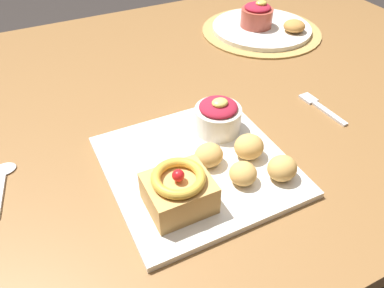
# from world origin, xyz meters

# --- Properties ---
(ground_plane) EXTENTS (8.00, 8.00, 0.00)m
(ground_plane) POSITION_xyz_m (0.00, 0.00, 0.00)
(ground_plane) COLOR #2D2826
(dining_table) EXTENTS (1.59, 1.03, 0.73)m
(dining_table) POSITION_xyz_m (0.00, 0.00, 0.65)
(dining_table) COLOR brown
(dining_table) RESTS_ON ground_plane
(woven_placemat) EXTENTS (0.34, 0.34, 0.00)m
(woven_placemat) POSITION_xyz_m (0.34, 0.19, 0.73)
(woven_placemat) COLOR #AD894C
(woven_placemat) RESTS_ON dining_table
(front_plate) EXTENTS (0.30, 0.30, 0.01)m
(front_plate) POSITION_xyz_m (-0.08, -0.22, 0.74)
(front_plate) COLOR white
(front_plate) RESTS_ON dining_table
(cake_slice) EXTENTS (0.10, 0.08, 0.07)m
(cake_slice) POSITION_xyz_m (-0.14, -0.29, 0.77)
(cake_slice) COLOR tan
(cake_slice) RESTS_ON front_plate
(berry_ramekin) EXTENTS (0.09, 0.09, 0.07)m
(berry_ramekin) POSITION_xyz_m (-0.00, -0.16, 0.77)
(berry_ramekin) COLOR silver
(berry_ramekin) RESTS_ON front_plate
(fritter_front) EXTENTS (0.04, 0.04, 0.04)m
(fritter_front) POSITION_xyz_m (-0.03, -0.29, 0.76)
(fritter_front) COLOR tan
(fritter_front) RESTS_ON front_plate
(fritter_middle) EXTENTS (0.05, 0.05, 0.04)m
(fritter_middle) POSITION_xyz_m (0.01, -0.25, 0.76)
(fritter_middle) COLOR tan
(fritter_middle) RESTS_ON front_plate
(fritter_back) EXTENTS (0.05, 0.05, 0.04)m
(fritter_back) POSITION_xyz_m (-0.06, -0.23, 0.76)
(fritter_back) COLOR tan
(fritter_back) RESTS_ON front_plate
(fritter_extra) EXTENTS (0.05, 0.05, 0.04)m
(fritter_extra) POSITION_xyz_m (0.03, -0.31, 0.76)
(fritter_extra) COLOR tan
(fritter_extra) RESTS_ON front_plate
(back_plate) EXTENTS (0.28, 0.28, 0.01)m
(back_plate) POSITION_xyz_m (0.34, 0.19, 0.74)
(back_plate) COLOR white
(back_plate) RESTS_ON woven_placemat
(back_ramekin) EXTENTS (0.09, 0.09, 0.07)m
(back_ramekin) POSITION_xyz_m (0.32, 0.20, 0.78)
(back_ramekin) COLOR #B24C3D
(back_ramekin) RESTS_ON back_plate
(back_pastry) EXTENTS (0.06, 0.06, 0.03)m
(back_pastry) POSITION_xyz_m (0.40, 0.12, 0.76)
(back_pastry) COLOR #B77F3D
(back_pastry) RESTS_ON back_plate
(fork) EXTENTS (0.03, 0.13, 0.00)m
(fork) POSITION_xyz_m (0.24, -0.18, 0.73)
(fork) COLOR silver
(fork) RESTS_ON dining_table
(spoon) EXTENTS (0.05, 0.13, 0.00)m
(spoon) POSITION_xyz_m (-0.38, -0.11, 0.73)
(spoon) COLOR silver
(spoon) RESTS_ON dining_table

